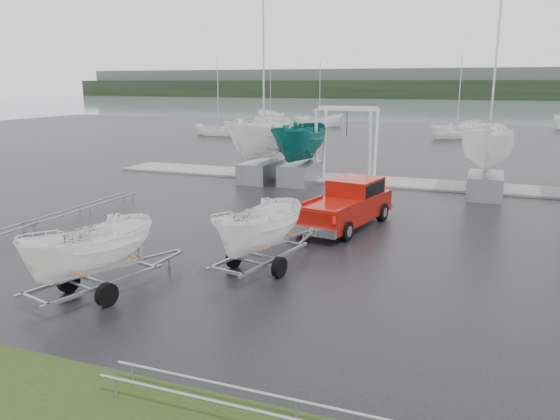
% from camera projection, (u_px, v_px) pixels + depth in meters
% --- Properties ---
extents(ground_plane, '(120.00, 120.00, 0.00)m').
position_uv_depth(ground_plane, '(276.00, 243.00, 18.78)').
color(ground_plane, black).
rests_on(ground_plane, ground).
extents(lake, '(300.00, 300.00, 0.00)m').
position_uv_depth(lake, '(458.00, 110.00, 109.60)').
color(lake, gray).
rests_on(lake, ground).
extents(dock, '(30.00, 3.00, 0.12)m').
position_uv_depth(dock, '(361.00, 180.00, 30.57)').
color(dock, gray).
rests_on(dock, ground).
extents(treeline, '(300.00, 8.00, 6.00)m').
position_uv_depth(treeline, '(473.00, 90.00, 172.49)').
color(treeline, black).
rests_on(treeline, ground).
extents(far_hill, '(300.00, 6.00, 10.00)m').
position_uv_depth(far_hill, '(474.00, 83.00, 179.30)').
color(far_hill, '#4C5651').
rests_on(far_hill, ground).
extents(pickup_truck, '(2.74, 5.51, 1.75)m').
position_uv_depth(pickup_truck, '(348.00, 202.00, 20.94)').
color(pickup_truck, maroon).
rests_on(pickup_truck, ground).
extents(trailer_hitched, '(1.88, 3.76, 4.43)m').
position_uv_depth(trailer_hitched, '(259.00, 190.00, 15.55)').
color(trailer_hitched, gray).
rests_on(trailer_hitched, ground).
extents(trailer_parked, '(2.06, 3.78, 4.39)m').
position_uv_depth(trailer_parked, '(87.00, 206.00, 13.58)').
color(trailer_parked, gray).
rests_on(trailer_parked, ground).
extents(boat_hoist, '(3.30, 2.18, 4.12)m').
position_uv_depth(boat_hoist, '(347.00, 133.00, 30.29)').
color(boat_hoist, silver).
rests_on(boat_hoist, ground).
extents(keelboat_0, '(2.48, 3.20, 10.66)m').
position_uv_depth(keelboat_0, '(260.00, 110.00, 29.70)').
color(keelboat_0, gray).
rests_on(keelboat_0, ground).
extents(keelboat_1, '(2.20, 3.20, 6.94)m').
position_uv_depth(keelboat_1, '(301.00, 120.00, 29.20)').
color(keelboat_1, gray).
rests_on(keelboat_1, ground).
extents(keelboat_2, '(2.42, 3.20, 10.59)m').
position_uv_depth(keelboat_2, '(491.00, 116.00, 25.60)').
color(keelboat_2, gray).
rests_on(keelboat_2, ground).
extents(mast_rack_0, '(0.56, 6.50, 0.06)m').
position_uv_depth(mast_rack_0, '(84.00, 207.00, 22.76)').
color(mast_rack_0, gray).
rests_on(mast_rack_0, ground).
extents(mast_rack_2, '(7.00, 0.56, 0.06)m').
position_uv_depth(mast_rack_2, '(291.00, 409.00, 8.67)').
color(mast_rack_2, gray).
rests_on(mast_rack_2, ground).
extents(moored_boat_0, '(2.18, 2.13, 10.75)m').
position_uv_depth(moored_boat_0, '(219.00, 135.00, 56.82)').
color(moored_boat_0, white).
rests_on(moored_boat_0, ground).
extents(moored_boat_1, '(3.29, 3.27, 11.12)m').
position_uv_depth(moored_boat_1, '(319.00, 126.00, 68.37)').
color(moored_boat_1, white).
rests_on(moored_boat_1, ground).
extents(moored_boat_2, '(3.57, 3.58, 11.33)m').
position_uv_depth(moored_boat_2, '(456.00, 137.00, 54.65)').
color(moored_boat_2, white).
rests_on(moored_boat_2, ground).
extents(moored_boat_4, '(3.81, 3.82, 11.55)m').
position_uv_depth(moored_boat_4, '(271.00, 123.00, 74.09)').
color(moored_boat_4, white).
rests_on(moored_boat_4, ground).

